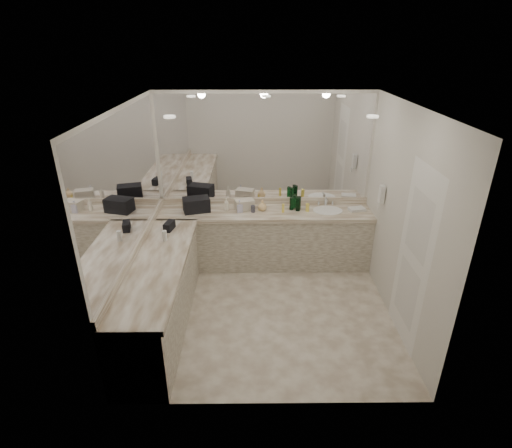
{
  "coord_description": "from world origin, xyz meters",
  "views": [
    {
      "loc": [
        -0.18,
        -4.3,
        3.25
      ],
      "look_at": [
        -0.13,
        0.4,
        1.06
      ],
      "focal_mm": 28.0,
      "sensor_mm": 36.0,
      "label": 1
    }
  ],
  "objects_px": {
    "soap_bottle_b": "(239,206)",
    "soap_bottle_c": "(262,205)",
    "cream_cosmetic_case": "(245,205)",
    "wall_phone": "(382,194)",
    "soap_bottle_a": "(226,204)",
    "hand_towel": "(357,209)",
    "black_toiletry_bag": "(196,204)",
    "sink": "(328,211)"
  },
  "relations": [
    {
      "from": "cream_cosmetic_case",
      "to": "soap_bottle_c",
      "type": "relative_size",
      "value": 1.65
    },
    {
      "from": "sink",
      "to": "hand_towel",
      "type": "xyz_separation_m",
      "value": [
        0.44,
        0.01,
        0.02
      ]
    },
    {
      "from": "black_toiletry_bag",
      "to": "soap_bottle_b",
      "type": "height_order",
      "value": "black_toiletry_bag"
    },
    {
      "from": "black_toiletry_bag",
      "to": "soap_bottle_b",
      "type": "relative_size",
      "value": 2.04
    },
    {
      "from": "hand_towel",
      "to": "soap_bottle_c",
      "type": "xyz_separation_m",
      "value": [
        -1.42,
        0.01,
        0.06
      ]
    },
    {
      "from": "soap_bottle_c",
      "to": "wall_phone",
      "type": "bearing_deg",
      "value": -18.15
    },
    {
      "from": "soap_bottle_b",
      "to": "soap_bottle_c",
      "type": "xyz_separation_m",
      "value": [
        0.34,
        0.05,
        -0.01
      ]
    },
    {
      "from": "cream_cosmetic_case",
      "to": "black_toiletry_bag",
      "type": "bearing_deg",
      "value": 168.47
    },
    {
      "from": "cream_cosmetic_case",
      "to": "soap_bottle_b",
      "type": "distance_m",
      "value": 0.12
    },
    {
      "from": "soap_bottle_c",
      "to": "black_toiletry_bag",
      "type": "bearing_deg",
      "value": -178.83
    },
    {
      "from": "soap_bottle_b",
      "to": "soap_bottle_c",
      "type": "distance_m",
      "value": 0.35
    },
    {
      "from": "cream_cosmetic_case",
      "to": "soap_bottle_a",
      "type": "relative_size",
      "value": 1.46
    },
    {
      "from": "cream_cosmetic_case",
      "to": "wall_phone",
      "type": "bearing_deg",
      "value": -32.87
    },
    {
      "from": "wall_phone",
      "to": "soap_bottle_a",
      "type": "bearing_deg",
      "value": 165.99
    },
    {
      "from": "wall_phone",
      "to": "soap_bottle_b",
      "type": "distance_m",
      "value": 2.02
    },
    {
      "from": "cream_cosmetic_case",
      "to": "hand_towel",
      "type": "bearing_deg",
      "value": -17.81
    },
    {
      "from": "wall_phone",
      "to": "cream_cosmetic_case",
      "type": "relative_size",
      "value": 0.86
    },
    {
      "from": "soap_bottle_a",
      "to": "cream_cosmetic_case",
      "type": "bearing_deg",
      "value": 5.87
    },
    {
      "from": "wall_phone",
      "to": "black_toiletry_bag",
      "type": "relative_size",
      "value": 0.63
    },
    {
      "from": "black_toiletry_bag",
      "to": "soap_bottle_b",
      "type": "distance_m",
      "value": 0.64
    },
    {
      "from": "sink",
      "to": "wall_phone",
      "type": "xyz_separation_m",
      "value": [
        0.61,
        -0.5,
        0.46
      ]
    },
    {
      "from": "wall_phone",
      "to": "soap_bottle_c",
      "type": "xyz_separation_m",
      "value": [
        -1.59,
        0.52,
        -0.37
      ]
    },
    {
      "from": "black_toiletry_bag",
      "to": "cream_cosmetic_case",
      "type": "height_order",
      "value": "black_toiletry_bag"
    },
    {
      "from": "cream_cosmetic_case",
      "to": "soap_bottle_a",
      "type": "height_order",
      "value": "soap_bottle_a"
    },
    {
      "from": "soap_bottle_a",
      "to": "soap_bottle_c",
      "type": "relative_size",
      "value": 1.13
    },
    {
      "from": "soap_bottle_a",
      "to": "hand_towel",
      "type": "bearing_deg",
      "value": -0.64
    },
    {
      "from": "soap_bottle_a",
      "to": "soap_bottle_c",
      "type": "height_order",
      "value": "soap_bottle_a"
    },
    {
      "from": "cream_cosmetic_case",
      "to": "soap_bottle_b",
      "type": "relative_size",
      "value": 1.48
    },
    {
      "from": "wall_phone",
      "to": "hand_towel",
      "type": "bearing_deg",
      "value": 108.12
    },
    {
      "from": "sink",
      "to": "soap_bottle_b",
      "type": "distance_m",
      "value": 1.33
    },
    {
      "from": "cream_cosmetic_case",
      "to": "soap_bottle_a",
      "type": "bearing_deg",
      "value": 169.74
    },
    {
      "from": "hand_towel",
      "to": "soap_bottle_b",
      "type": "xyz_separation_m",
      "value": [
        -1.76,
        -0.04,
        0.07
      ]
    },
    {
      "from": "soap_bottle_a",
      "to": "soap_bottle_b",
      "type": "bearing_deg",
      "value": -18.27
    },
    {
      "from": "cream_cosmetic_case",
      "to": "soap_bottle_c",
      "type": "bearing_deg",
      "value": -24.11
    },
    {
      "from": "hand_towel",
      "to": "black_toiletry_bag",
      "type": "bearing_deg",
      "value": -179.81
    },
    {
      "from": "sink",
      "to": "wall_phone",
      "type": "relative_size",
      "value": 1.83
    },
    {
      "from": "wall_phone",
      "to": "soap_bottle_b",
      "type": "height_order",
      "value": "wall_phone"
    },
    {
      "from": "black_toiletry_bag",
      "to": "sink",
      "type": "bearing_deg",
      "value": -0.01
    },
    {
      "from": "wall_phone",
      "to": "cream_cosmetic_case",
      "type": "height_order",
      "value": "wall_phone"
    },
    {
      "from": "sink",
      "to": "wall_phone",
      "type": "distance_m",
      "value": 0.91
    },
    {
      "from": "hand_towel",
      "to": "soap_bottle_b",
      "type": "bearing_deg",
      "value": -178.61
    },
    {
      "from": "cream_cosmetic_case",
      "to": "soap_bottle_a",
      "type": "distance_m",
      "value": 0.27
    }
  ]
}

